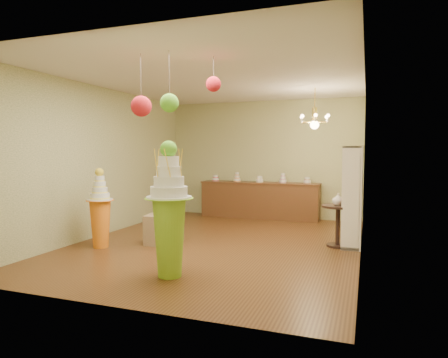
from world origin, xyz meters
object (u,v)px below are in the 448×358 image
(sideboard, at_px, (259,199))
(round_table, at_px, (338,220))
(pedestal_orange, at_px, (100,216))
(pedestal_green, at_px, (169,219))

(sideboard, distance_m, round_table, 3.26)
(pedestal_orange, xyz_separation_m, sideboard, (1.87, 3.98, -0.08))
(sideboard, relative_size, round_table, 4.07)
(pedestal_green, height_order, round_table, pedestal_green)
(pedestal_orange, distance_m, round_table, 4.24)
(pedestal_green, distance_m, sideboard, 5.06)
(pedestal_green, bearing_deg, pedestal_orange, 151.06)
(pedestal_green, xyz_separation_m, round_table, (2.04, 2.55, -0.31))
(pedestal_green, height_order, pedestal_orange, pedestal_green)
(sideboard, bearing_deg, pedestal_orange, -115.09)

